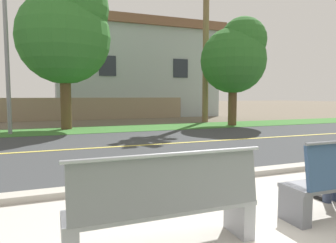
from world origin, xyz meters
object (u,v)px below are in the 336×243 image
object	(u,v)px
bench_left	(166,206)
streetlamp	(6,30)
shade_tree_left	(236,56)
shade_tree_far_left	(67,31)

from	to	relation	value
bench_left	streetlamp	size ratio (longest dim) A/B	0.27
bench_left	shade_tree_left	size ratio (longest dim) A/B	0.35
bench_left	streetlamp	distance (m)	11.80
bench_left	shade_tree_far_left	distance (m)	12.41
bench_left	shade_tree_left	world-z (taller)	shade_tree_left
bench_left	shade_tree_left	distance (m)	13.58
bench_left	shade_tree_far_left	xyz separation A→B (m)	(-0.22, 11.77, 3.93)
streetlamp	shade_tree_far_left	bearing A→B (deg)	19.87
streetlamp	shade_tree_left	bearing A→B (deg)	-1.53
shade_tree_far_left	bench_left	bearing A→B (deg)	-88.94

